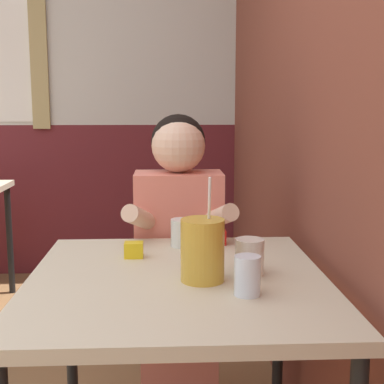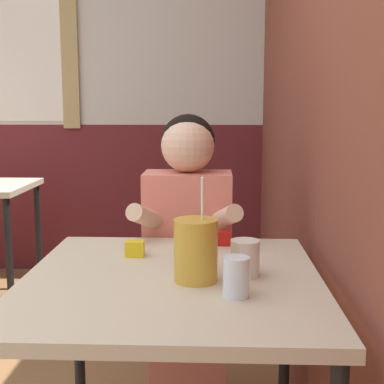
% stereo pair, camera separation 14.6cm
% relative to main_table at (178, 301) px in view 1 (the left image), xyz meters
% --- Properties ---
extents(brick_wall_right, '(0.08, 4.75, 2.70)m').
position_rel_main_table_xyz_m(brick_wall_right, '(0.50, 1.05, 0.67)').
color(brick_wall_right, brown).
rests_on(brick_wall_right, ground_plane).
extents(back_wall, '(5.73, 0.09, 2.70)m').
position_rel_main_table_xyz_m(back_wall, '(-0.91, 2.45, 0.67)').
color(back_wall, silver).
rests_on(back_wall, ground_plane).
extents(main_table, '(0.85, 0.89, 0.76)m').
position_rel_main_table_xyz_m(main_table, '(0.00, 0.00, 0.00)').
color(main_table, beige).
rests_on(main_table, ground_plane).
extents(person_seated, '(0.42, 0.41, 1.21)m').
position_rel_main_table_xyz_m(person_seated, '(0.02, 0.58, -0.04)').
color(person_seated, '#EA7F6B').
rests_on(person_seated, ground_plane).
extents(cocktail_pitcher, '(0.12, 0.12, 0.29)m').
position_rel_main_table_xyz_m(cocktail_pitcher, '(0.07, -0.04, 0.16)').
color(cocktail_pitcher, gold).
rests_on(cocktail_pitcher, main_table).
extents(glass_near_pitcher, '(0.07, 0.07, 0.10)m').
position_rel_main_table_xyz_m(glass_near_pitcher, '(0.18, -0.16, 0.12)').
color(glass_near_pitcher, silver).
rests_on(glass_near_pitcher, main_table).
extents(glass_center, '(0.08, 0.08, 0.10)m').
position_rel_main_table_xyz_m(glass_center, '(0.02, 0.34, 0.12)').
color(glass_center, silver).
rests_on(glass_center, main_table).
extents(glass_far_side, '(0.08, 0.08, 0.10)m').
position_rel_main_table_xyz_m(glass_far_side, '(0.21, 0.01, 0.12)').
color(glass_far_side, silver).
rests_on(glass_far_side, main_table).
extents(condiment_ketchup, '(0.06, 0.04, 0.05)m').
position_rel_main_table_xyz_m(condiment_ketchup, '(0.15, 0.35, 0.10)').
color(condiment_ketchup, '#B7140F').
rests_on(condiment_ketchup, main_table).
extents(condiment_mustard, '(0.06, 0.04, 0.05)m').
position_rel_main_table_xyz_m(condiment_mustard, '(-0.14, 0.20, 0.10)').
color(condiment_mustard, yellow).
rests_on(condiment_mustard, main_table).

